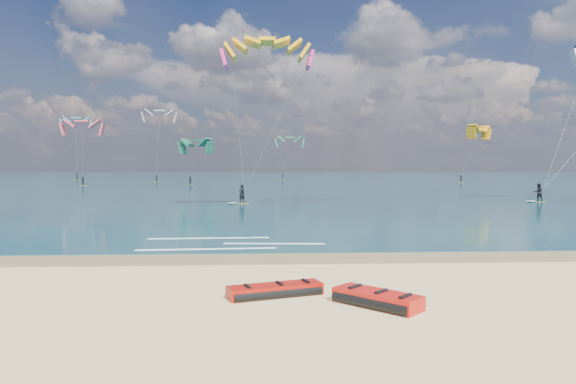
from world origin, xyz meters
name	(u,v)px	position (x,y,z in m)	size (l,w,h in m)	color
ground	(248,196)	(0.00, 40.00, 0.00)	(320.00, 320.00, 0.00)	tan
wet_sand_strip	(220,259)	(0.00, 3.00, 0.00)	(320.00, 2.40, 0.01)	brown
sea	(256,179)	(0.00, 104.00, 0.02)	(320.00, 200.00, 0.04)	#0A303C
packed_kite_left	(275,296)	(1.91, -2.41, 0.00)	(2.72, 1.00, 0.36)	#AC1309
packed_kite_mid	(377,306)	(4.40, -3.50, 0.00)	(2.41, 1.16, 0.42)	red
kitesurfer_main	(254,119)	(0.90, 25.41, 7.11)	(8.04, 8.43, 13.82)	yellow
shoreline_foam	(226,243)	(-0.01, 6.47, 0.04)	(8.02, 3.60, 0.01)	white
distant_kites	(203,153)	(-9.55, 81.07, 5.52)	(84.20, 35.00, 13.41)	teal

